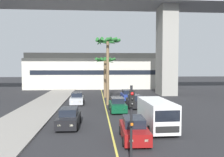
# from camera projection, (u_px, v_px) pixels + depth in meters

# --- Properties ---
(sidewalk_left) EXTENTS (4.80, 80.00, 0.15)m
(sidewalk_left) POSITION_uv_depth(u_px,v_px,m) (13.00, 128.00, 18.46)
(sidewalk_left) COLOR gray
(sidewalk_left) RESTS_ON ground
(lane_stripe_center) EXTENTS (0.14, 56.00, 0.01)m
(lane_stripe_center) POSITION_uv_depth(u_px,v_px,m) (106.00, 109.00, 27.01)
(lane_stripe_center) COLOR #DBCC4C
(lane_stripe_center) RESTS_ON ground
(bridge_overpass) EXTENTS (84.58, 8.00, 20.00)m
(bridge_overpass) POSITION_uv_depth(u_px,v_px,m) (109.00, 3.00, 39.54)
(bridge_overpass) COLOR gray
(bridge_overpass) RESTS_ON ground
(pier_building_backdrop) EXTENTS (33.98, 8.04, 8.09)m
(pier_building_backdrop) POSITION_uv_depth(u_px,v_px,m) (101.00, 71.00, 53.50)
(pier_building_backdrop) COLOR beige
(pier_building_backdrop) RESTS_ON ground
(car_queue_front) EXTENTS (1.94, 4.16, 1.56)m
(car_queue_front) POSITION_uv_depth(u_px,v_px,m) (77.00, 99.00, 30.76)
(car_queue_front) COLOR #B7BABF
(car_queue_front) RESTS_ON ground
(car_queue_second) EXTENTS (1.88, 4.12, 1.56)m
(car_queue_second) POSITION_uv_depth(u_px,v_px,m) (134.00, 101.00, 28.31)
(car_queue_second) COLOR black
(car_queue_second) RESTS_ON ground
(car_queue_third) EXTENTS (1.88, 4.12, 1.56)m
(car_queue_third) POSITION_uv_depth(u_px,v_px,m) (117.00, 105.00, 25.65)
(car_queue_third) COLOR #0C4728
(car_queue_third) RESTS_ON ground
(car_queue_fourth) EXTENTS (1.89, 4.13, 1.56)m
(car_queue_fourth) POSITION_uv_depth(u_px,v_px,m) (69.00, 118.00, 19.20)
(car_queue_fourth) COLOR black
(car_queue_fourth) RESTS_ON ground
(car_queue_fifth) EXTENTS (1.92, 4.15, 1.56)m
(car_queue_fifth) POSITION_uv_depth(u_px,v_px,m) (134.00, 130.00, 15.67)
(car_queue_fifth) COLOR maroon
(car_queue_fifth) RESTS_ON ground
(car_queue_sixth) EXTENTS (1.91, 4.14, 1.56)m
(car_queue_sixth) POSITION_uv_depth(u_px,v_px,m) (127.00, 95.00, 34.28)
(car_queue_sixth) COLOR navy
(car_queue_sixth) RESTS_ON ground
(delivery_van) EXTENTS (2.27, 5.30, 2.36)m
(delivery_van) POSITION_uv_depth(u_px,v_px,m) (156.00, 114.00, 18.22)
(delivery_van) COLOR white
(delivery_van) RESTS_ON ground
(traffic_light_median_near) EXTENTS (0.24, 0.37, 4.20)m
(traffic_light_median_near) POSITION_uv_depth(u_px,v_px,m) (131.00, 117.00, 10.65)
(traffic_light_median_near) COLOR black
(traffic_light_median_near) RESTS_ON ground
(palm_tree_near_median) EXTENTS (3.43, 3.52, 6.65)m
(palm_tree_near_median) POSITION_uv_depth(u_px,v_px,m) (105.00, 65.00, 36.93)
(palm_tree_near_median) COLOR brown
(palm_tree_near_median) RESTS_ON ground
(palm_tree_mid_median) EXTENTS (3.39, 3.47, 8.90)m
(palm_tree_mid_median) POSITION_uv_depth(u_px,v_px,m) (108.00, 48.00, 29.61)
(palm_tree_mid_median) COLOR brown
(palm_tree_mid_median) RESTS_ON ground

